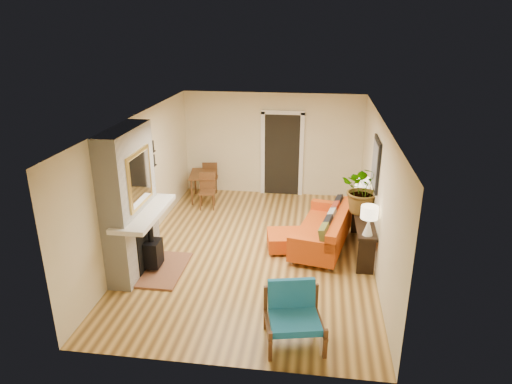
# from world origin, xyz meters

# --- Properties ---
(room_shell) EXTENTS (6.50, 6.50, 6.50)m
(room_shell) POSITION_xyz_m (0.60, 2.63, 1.24)
(room_shell) COLOR tan
(room_shell) RESTS_ON ground
(fireplace) EXTENTS (1.09, 1.68, 2.60)m
(fireplace) POSITION_xyz_m (-2.00, -1.00, 1.24)
(fireplace) COLOR white
(fireplace) RESTS_ON ground
(sofa) EXTENTS (1.29, 2.19, 0.81)m
(sofa) POSITION_xyz_m (1.38, 0.35, 0.36)
(sofa) COLOR silver
(sofa) RESTS_ON ground
(ottoman) EXTENTS (0.79, 0.79, 0.34)m
(ottoman) POSITION_xyz_m (0.59, 0.13, 0.20)
(ottoman) COLOR silver
(ottoman) RESTS_ON ground
(blue_chair) EXTENTS (0.93, 0.92, 0.82)m
(blue_chair) POSITION_xyz_m (0.90, -2.54, 0.44)
(blue_chair) COLOR brown
(blue_chair) RESTS_ON ground
(dining_table) EXTENTS (0.83, 1.60, 0.84)m
(dining_table) POSITION_xyz_m (-1.58, 2.55, 0.55)
(dining_table) COLOR brown
(dining_table) RESTS_ON ground
(console_table) EXTENTS (0.34, 1.85, 0.72)m
(console_table) POSITION_xyz_m (2.07, 0.23, 0.58)
(console_table) COLOR black
(console_table) RESTS_ON ground
(lamp_near) EXTENTS (0.30, 0.30, 0.54)m
(lamp_near) POSITION_xyz_m (2.07, -0.53, 1.06)
(lamp_near) COLOR white
(lamp_near) RESTS_ON console_table
(lamp_far) EXTENTS (0.30, 0.30, 0.54)m
(lamp_far) POSITION_xyz_m (2.07, 0.98, 1.06)
(lamp_far) COLOR white
(lamp_far) RESTS_ON console_table
(houseplant) EXTENTS (0.89, 0.78, 0.98)m
(houseplant) POSITION_xyz_m (2.06, 0.50, 1.22)
(houseplant) COLOR #1E5919
(houseplant) RESTS_ON console_table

